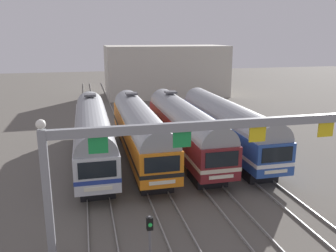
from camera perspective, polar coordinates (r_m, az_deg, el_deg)
The scene contains 9 objects.
ground_plane at distance 31.66m, azimuth -0.93°, elevation -4.91°, with size 160.00×160.00×0.00m, color #5B564F.
track_bed at distance 47.77m, azimuth -5.35°, elevation 1.78°, with size 13.45×70.00×0.15m.
commuter_train_silver at distance 30.20m, azimuth -12.09°, elevation -0.85°, with size 2.88×18.06×5.05m.
commuter_train_orange at distance 30.52m, azimuth -4.60°, elevation -0.41°, with size 2.88×18.06×5.05m.
commuter_train_maroon at distance 31.35m, azimuth 2.60°, elevation 0.02°, with size 2.88×18.06×5.05m.
commuter_train_blue at distance 32.64m, azimuth 9.34°, elevation 0.41°, with size 2.88×18.06×4.77m.
catenary_gantry at distance 17.77m, azimuth 8.46°, elevation -3.36°, with size 17.18×0.44×6.97m.
yard_signal_mast at distance 16.32m, azimuth -2.96°, elevation -17.01°, with size 0.28×0.35×2.82m.
maintenance_building at distance 63.40m, azimuth -0.37°, elevation 8.92°, with size 20.96×10.00×8.80m, color beige.
Camera 1 is at (-6.42, -29.18, 10.48)m, focal length 37.62 mm.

